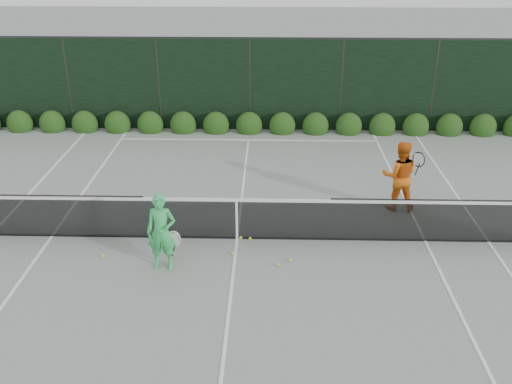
{
  "coord_description": "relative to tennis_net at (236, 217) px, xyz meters",
  "views": [
    {
      "loc": [
        0.7,
        -10.91,
        6.23
      ],
      "look_at": [
        0.41,
        0.3,
        1.0
      ],
      "focal_mm": 40.0,
      "sensor_mm": 36.0,
      "label": 1
    }
  ],
  "objects": [
    {
      "name": "player_woman",
      "position": [
        -1.38,
        -1.17,
        0.27
      ],
      "size": [
        0.65,
        0.41,
        1.6
      ],
      "rotation": [
        0.0,
        0.0,
        -0.04
      ],
      "color": "#37BB5E",
      "rests_on": "ground"
    },
    {
      "name": "ground",
      "position": [
        0.02,
        0.0,
        -0.53
      ],
      "size": [
        80.0,
        80.0,
        0.0
      ],
      "primitive_type": "plane",
      "color": "gray",
      "rests_on": "ground"
    },
    {
      "name": "tennis_balls",
      "position": [
        -0.04,
        -0.6,
        -0.5
      ],
      "size": [
        3.96,
        1.15,
        0.07
      ],
      "color": "#C8DB30",
      "rests_on": "ground"
    },
    {
      "name": "windscreen_fence",
      "position": [
        0.02,
        -2.71,
        0.98
      ],
      "size": [
        32.0,
        21.07,
        3.06
      ],
      "color": "black",
      "rests_on": "ground"
    },
    {
      "name": "tennis_net",
      "position": [
        0.0,
        0.0,
        0.0
      ],
      "size": [
        12.9,
        0.1,
        1.07
      ],
      "color": "black",
      "rests_on": "ground"
    },
    {
      "name": "player_man",
      "position": [
        3.81,
        1.59,
        0.33
      ],
      "size": [
        0.92,
        0.71,
        1.72
      ],
      "rotation": [
        0.0,
        0.0,
        3.07
      ],
      "color": "orange",
      "rests_on": "ground"
    },
    {
      "name": "court_lines",
      "position": [
        0.02,
        0.0,
        -0.53
      ],
      "size": [
        11.03,
        23.83,
        0.01
      ],
      "color": "white",
      "rests_on": "ground"
    },
    {
      "name": "hedge_row",
      "position": [
        0.02,
        7.15,
        -0.3
      ],
      "size": [
        31.66,
        0.65,
        0.94
      ],
      "color": "#173C10",
      "rests_on": "ground"
    }
  ]
}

